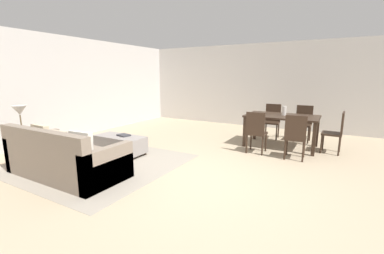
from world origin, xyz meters
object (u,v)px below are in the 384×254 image
couch (65,159)px  dining_chair_far_left (272,119)px  dining_chair_far_right (303,121)px  vase_centerpiece (284,111)px  dining_chair_head_east (337,130)px  ottoman_table (120,144)px  table_lamp (20,112)px  dining_chair_near_left (256,130)px  dining_chair_near_right (295,135)px  book_on_ottoman (124,135)px  side_table (23,139)px  dining_table (282,119)px

couch → dining_chair_far_left: dining_chair_far_left is taller
dining_chair_far_right → vase_centerpiece: 0.98m
dining_chair_head_east → dining_chair_far_left: bearing=152.4°
ottoman_table → vase_centerpiece: size_ratio=5.34×
table_lamp → dining_chair_near_left: (3.79, 2.82, -0.48)m
ottoman_table → dining_chair_near_right: bearing=23.4°
ottoman_table → book_on_ottoman: bearing=35.4°
ottoman_table → side_table: (-1.25, -1.32, 0.24)m
dining_chair_near_right → dining_chair_head_east: 1.15m
dining_table → dining_chair_far_right: 0.98m
dining_table → book_on_ottoman: (-2.84, -2.29, -0.26)m
dining_chair_far_left → dining_table: bearing=-64.3°
dining_table → book_on_ottoman: size_ratio=6.24×
table_lamp → dining_table: size_ratio=0.32×
side_table → dining_chair_near_left: bearing=36.6°
dining_chair_far_left → dining_chair_head_east: size_ratio=1.00×
vase_centerpiece → ottoman_table: bearing=-141.1°
dining_chair_near_right → dining_table: bearing=116.3°
dining_table → dining_chair_head_east: dining_chair_head_east is taller
ottoman_table → dining_chair_far_left: size_ratio=1.24×
table_lamp → vase_centerpiece: table_lamp is taller
vase_centerpiece → dining_chair_head_east: bearing=-0.9°
dining_chair_head_east → vase_centerpiece: (-1.12, 0.02, 0.35)m
couch → dining_chair_near_right: dining_chair_near_right is taller
dining_chair_near_left → dining_chair_far_left: same height
ottoman_table → vase_centerpiece: vase_centerpiece is taller
dining_chair_near_right → vase_centerpiece: 1.07m
dining_chair_near_right → dining_chair_far_right: bearing=91.8°
dining_chair_head_east → vase_centerpiece: size_ratio=4.30×
table_lamp → dining_chair_near_right: size_ratio=0.57×
side_table → dining_chair_near_right: bearing=31.0°
dining_table → vase_centerpiece: bearing=50.2°
vase_centerpiece → dining_chair_near_left: bearing=-114.6°
book_on_ottoman → dining_chair_far_right: bearing=44.5°
dining_chair_far_left → vase_centerpiece: 0.97m
table_lamp → dining_chair_far_left: 5.88m
couch → dining_table: couch is taller
side_table → dining_chair_far_left: size_ratio=0.64×
dining_chair_far_left → side_table: bearing=-130.0°
table_lamp → book_on_ottoman: size_ratio=2.02×
couch → book_on_ottoman: 1.43m
dining_chair_near_left → dining_chair_far_left: size_ratio=1.00×
table_lamp → vase_centerpiece: 5.59m
side_table → dining_chair_far_left: (3.76, 4.49, 0.05)m
side_table → book_on_ottoman: size_ratio=2.28×
side_table → dining_table: dining_table is taller
vase_centerpiece → couch: bearing=-127.2°
dining_chair_near_right → dining_chair_far_right: (-0.06, 1.77, 0.00)m
dining_chair_near_right → side_table: bearing=-149.0°
dining_chair_far_left → dining_chair_far_right: (0.78, 0.05, 0.00)m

